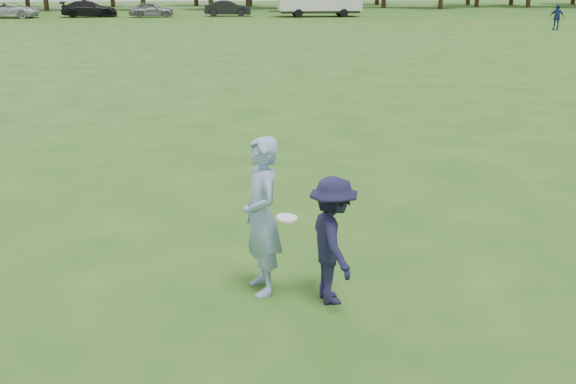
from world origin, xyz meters
The scene contains 10 objects.
ground centered at (0.00, 0.00, 0.00)m, with size 200.00×200.00×0.00m, color #234F16.
thrower centered at (-1.07, -0.29, 1.04)m, with size 0.76×0.50×2.09m, color #83A0CA.
defender centered at (-0.20, -0.68, 0.83)m, with size 1.07×0.61×1.65m, color #181835.
player_far_b centered at (23.99, 40.78, 0.93)m, with size 1.09×0.46×1.87m, color navy.
car_c centered at (-20.52, 60.07, 0.73)m, with size 2.44×5.28×1.47m, color silver.
car_d centered at (-13.33, 60.66, 0.77)m, with size 2.15×5.28×1.53m, color black.
car_e centered at (-7.35, 59.85, 0.72)m, with size 1.70×4.23×1.44m, color slate.
car_f centered at (0.05, 60.68, 0.75)m, with size 1.59×4.57×1.50m, color black.
field_cone centered at (20.41, 47.76, 0.15)m, with size 0.28×0.28×0.30m, color orange.
disc_in_play centered at (-0.77, -0.58, 1.12)m, with size 0.33×0.33×0.05m.
Camera 1 is at (-1.62, -8.41, 4.02)m, focal length 42.00 mm.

